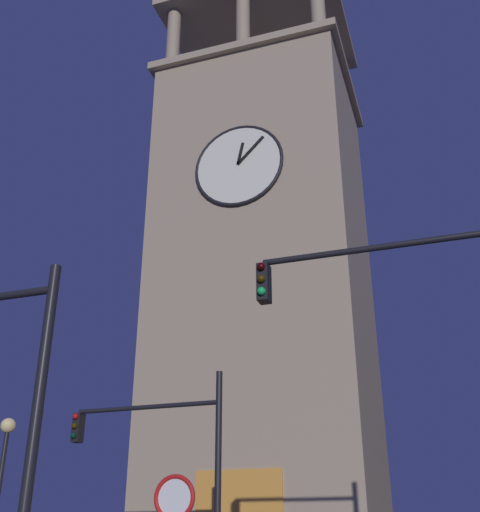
# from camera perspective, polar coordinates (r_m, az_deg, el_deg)

# --- Properties ---
(clocktower) EXTENTS (9.44, 8.27, 30.12)m
(clocktower) POSITION_cam_1_polar(r_m,az_deg,el_deg) (29.36, 2.30, -3.20)
(clocktower) COLOR gray
(clocktower) RESTS_ON ground_plane
(traffic_signal_near) EXTENTS (4.38, 0.41, 6.96)m
(traffic_signal_near) POSITION_cam_1_polar(r_m,az_deg,el_deg) (11.19, 16.79, -7.37)
(traffic_signal_near) COLOR black
(traffic_signal_near) RESTS_ON ground_plane
(traffic_signal_far) EXTENTS (4.20, 0.41, 5.59)m
(traffic_signal_far) POSITION_cam_1_polar(r_m,az_deg,el_deg) (16.78, -6.60, -17.16)
(traffic_signal_far) COLOR black
(traffic_signal_far) RESTS_ON ground_plane
(street_lamp) EXTENTS (0.44, 0.44, 4.99)m
(street_lamp) POSITION_cam_1_polar(r_m,az_deg,el_deg) (20.52, -20.54, -17.53)
(street_lamp) COLOR black
(street_lamp) RESTS_ON ground_plane
(no_horn_sign) EXTENTS (0.78, 0.14, 2.67)m
(no_horn_sign) POSITION_cam_1_polar(r_m,az_deg,el_deg) (11.92, -5.90, -21.63)
(no_horn_sign) COLOR black
(no_horn_sign) RESTS_ON ground_plane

